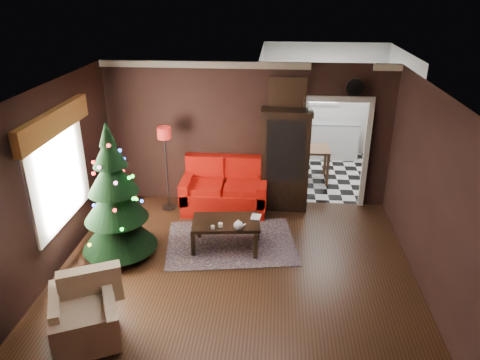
# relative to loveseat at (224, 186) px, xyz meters

# --- Properties ---
(floor) EXTENTS (5.50, 5.50, 0.00)m
(floor) POSITION_rel_loveseat_xyz_m (0.40, -2.05, -0.50)
(floor) COLOR black
(floor) RESTS_ON ground
(ceiling) EXTENTS (5.50, 5.50, 0.00)m
(ceiling) POSITION_rel_loveseat_xyz_m (0.40, -2.05, 2.30)
(ceiling) COLOR white
(ceiling) RESTS_ON ground
(wall_back) EXTENTS (5.50, 0.00, 5.50)m
(wall_back) POSITION_rel_loveseat_xyz_m (0.40, 0.45, 0.90)
(wall_back) COLOR black
(wall_back) RESTS_ON ground
(wall_front) EXTENTS (5.50, 0.00, 5.50)m
(wall_front) POSITION_rel_loveseat_xyz_m (0.40, -4.55, 0.90)
(wall_front) COLOR black
(wall_front) RESTS_ON ground
(wall_left) EXTENTS (0.00, 5.50, 5.50)m
(wall_left) POSITION_rel_loveseat_xyz_m (-2.35, -2.05, 0.90)
(wall_left) COLOR black
(wall_left) RESTS_ON ground
(wall_right) EXTENTS (0.00, 5.50, 5.50)m
(wall_right) POSITION_rel_loveseat_xyz_m (3.15, -2.05, 0.90)
(wall_right) COLOR black
(wall_right) RESTS_ON ground
(doorway) EXTENTS (1.10, 0.10, 2.10)m
(doorway) POSITION_rel_loveseat_xyz_m (2.10, 0.45, 0.55)
(doorway) COLOR white
(doorway) RESTS_ON ground
(left_window) EXTENTS (0.05, 1.60, 1.40)m
(left_window) POSITION_rel_loveseat_xyz_m (-2.31, -1.85, 0.95)
(left_window) COLOR white
(left_window) RESTS_ON wall_left
(valance) EXTENTS (0.12, 2.10, 0.35)m
(valance) POSITION_rel_loveseat_xyz_m (-2.23, -1.85, 1.77)
(valance) COLOR brown
(valance) RESTS_ON wall_left
(kitchen_floor) EXTENTS (3.00, 3.00, 0.00)m
(kitchen_floor) POSITION_rel_loveseat_xyz_m (2.10, 1.95, -0.50)
(kitchen_floor) COLOR silver
(kitchen_floor) RESTS_ON ground
(kitchen_window) EXTENTS (0.70, 0.06, 0.70)m
(kitchen_window) POSITION_rel_loveseat_xyz_m (2.10, 3.40, 1.20)
(kitchen_window) COLOR white
(kitchen_window) RESTS_ON ground
(rug) EXTENTS (2.38, 1.89, 0.01)m
(rug) POSITION_rel_loveseat_xyz_m (0.25, -1.24, -0.49)
(rug) COLOR #614F59
(rug) RESTS_ON ground
(loveseat) EXTENTS (1.70, 0.90, 1.00)m
(loveseat) POSITION_rel_loveseat_xyz_m (0.00, 0.00, 0.00)
(loveseat) COLOR maroon
(loveseat) RESTS_ON ground
(curio_cabinet) EXTENTS (0.90, 0.45, 1.90)m
(curio_cabinet) POSITION_rel_loveseat_xyz_m (1.15, 0.22, 0.45)
(curio_cabinet) COLOR black
(curio_cabinet) RESTS_ON ground
(floor_lamp) EXTENTS (0.32, 0.32, 1.67)m
(floor_lamp) POSITION_rel_loveseat_xyz_m (-1.11, -0.01, 0.33)
(floor_lamp) COLOR black
(floor_lamp) RESTS_ON ground
(christmas_tree) EXTENTS (1.49, 1.49, 2.29)m
(christmas_tree) POSITION_rel_loveseat_xyz_m (-1.52, -1.73, 0.55)
(christmas_tree) COLOR black
(christmas_tree) RESTS_ON ground
(armchair) EXTENTS (1.08, 1.08, 0.83)m
(armchair) POSITION_rel_loveseat_xyz_m (-1.29, -3.71, -0.04)
(armchair) COLOR tan
(armchair) RESTS_ON ground
(coffee_table) EXTENTS (1.17, 0.78, 0.50)m
(coffee_table) POSITION_rel_loveseat_xyz_m (0.19, -1.39, -0.24)
(coffee_table) COLOR black
(coffee_table) RESTS_ON rug
(teapot) EXTENTS (0.23, 0.23, 0.16)m
(teapot) POSITION_rel_loveseat_xyz_m (0.42, -1.66, 0.09)
(teapot) COLOR white
(teapot) RESTS_ON coffee_table
(cup_a) EXTENTS (0.09, 0.09, 0.06)m
(cup_a) POSITION_rel_loveseat_xyz_m (0.12, -1.58, 0.04)
(cup_a) COLOR white
(cup_a) RESTS_ON coffee_table
(cup_b) EXTENTS (0.06, 0.06, 0.05)m
(cup_b) POSITION_rel_loveseat_xyz_m (0.00, -1.66, 0.03)
(cup_b) COLOR silver
(cup_b) RESTS_ON coffee_table
(book) EXTENTS (0.16, 0.03, 0.22)m
(book) POSITION_rel_loveseat_xyz_m (0.59, -1.22, 0.12)
(book) COLOR #A08672
(book) RESTS_ON coffee_table
(wall_clock) EXTENTS (0.32, 0.32, 0.06)m
(wall_clock) POSITION_rel_loveseat_xyz_m (2.35, 0.40, 1.88)
(wall_clock) COLOR silver
(wall_clock) RESTS_ON wall_back
(painting) EXTENTS (0.62, 0.05, 0.52)m
(painting) POSITION_rel_loveseat_xyz_m (1.15, 0.41, 1.75)
(painting) COLOR #A47748
(painting) RESTS_ON wall_back
(kitchen_counter) EXTENTS (1.80, 0.60, 0.90)m
(kitchen_counter) POSITION_rel_loveseat_xyz_m (2.10, 3.15, -0.05)
(kitchen_counter) COLOR silver
(kitchen_counter) RESTS_ON ground
(kitchen_table) EXTENTS (0.70, 0.70, 0.75)m
(kitchen_table) POSITION_rel_loveseat_xyz_m (1.80, 1.65, -0.12)
(kitchen_table) COLOR brown
(kitchen_table) RESTS_ON ground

